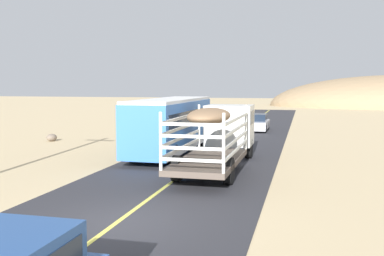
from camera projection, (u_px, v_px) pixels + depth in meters
The scene contains 7 objects.
ground_plane at pixel (118, 222), 13.21m from camera, with size 240.00×240.00×0.00m, color #CCB284.
road_surface at pixel (118, 222), 13.21m from camera, with size 8.00×120.00×0.02m, color #2D2D33.
road_centre_line at pixel (118, 221), 13.21m from camera, with size 0.16×117.60×0.00m, color #D8CC4C.
livestock_truck at pixel (222, 129), 22.57m from camera, with size 2.53×9.70×3.02m.
bus at pixel (171, 124), 25.94m from camera, with size 2.54×10.00×3.21m.
car_far at pixel (257, 123), 39.02m from camera, with size 1.80×4.40×1.46m.
boulder_near_shoulder at pixel (52, 138), 31.99m from camera, with size 0.66×0.85×0.52m, color #756656.
Camera 1 is at (5.25, -11.96, 4.06)m, focal length 41.92 mm.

